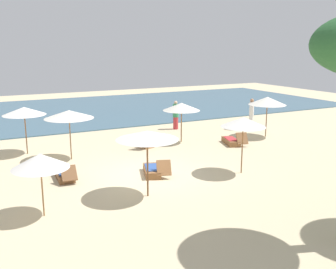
% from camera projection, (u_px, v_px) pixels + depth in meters
% --- Properties ---
extents(ground_plane, '(60.00, 60.00, 0.00)m').
position_uv_depth(ground_plane, '(146.00, 174.00, 16.16)').
color(ground_plane, beige).
extents(ocean_water, '(48.00, 16.00, 0.06)m').
position_uv_depth(ocean_water, '(59.00, 112.00, 30.94)').
color(ocean_water, '#3D6075').
rests_on(ocean_water, ground_plane).
extents(umbrella_0, '(2.16, 2.16, 2.34)m').
position_uv_depth(umbrella_0, '(147.00, 135.00, 13.32)').
color(umbrella_0, brown).
rests_on(umbrella_0, ground_plane).
extents(umbrella_2, '(2.12, 2.12, 2.30)m').
position_uv_depth(umbrella_2, '(267.00, 101.00, 22.34)').
color(umbrella_2, brown).
rests_on(umbrella_2, ground_plane).
extents(umbrella_3, '(1.72, 1.72, 1.99)m').
position_uv_depth(umbrella_3, '(40.00, 161.00, 11.79)').
color(umbrella_3, olive).
rests_on(umbrella_3, ground_plane).
extents(umbrella_4, '(2.02, 2.02, 2.15)m').
position_uv_depth(umbrella_4, '(181.00, 107.00, 21.09)').
color(umbrella_4, brown).
rests_on(umbrella_4, ground_plane).
extents(umbrella_5, '(2.02, 2.02, 2.30)m').
position_uv_depth(umbrella_5, '(24.00, 111.00, 18.71)').
color(umbrella_5, brown).
rests_on(umbrella_5, ground_plane).
extents(umbrella_6, '(1.81, 1.81, 2.34)m').
position_uv_depth(umbrella_6, '(243.00, 122.00, 15.82)').
color(umbrella_6, brown).
rests_on(umbrella_6, ground_plane).
extents(umbrella_7, '(2.23, 2.23, 2.30)m').
position_uv_depth(umbrella_7, '(69.00, 114.00, 17.76)').
color(umbrella_7, brown).
rests_on(umbrella_7, ground_plane).
extents(lounger_0, '(1.09, 1.77, 0.71)m').
position_uv_depth(lounger_0, '(153.00, 170.00, 16.03)').
color(lounger_0, brown).
rests_on(lounger_0, ground_plane).
extents(lounger_1, '(0.68, 1.72, 0.68)m').
position_uv_depth(lounger_1, '(65.00, 175.00, 15.50)').
color(lounger_1, brown).
rests_on(lounger_1, ground_plane).
extents(lounger_2, '(1.06, 1.77, 0.71)m').
position_uv_depth(lounger_2, '(232.00, 141.00, 20.94)').
color(lounger_2, brown).
rests_on(lounger_2, ground_plane).
extents(lounger_3, '(0.99, 1.73, 0.74)m').
position_uv_depth(lounger_3, '(141.00, 143.00, 20.54)').
color(lounger_3, olive).
rests_on(lounger_3, ground_plane).
extents(person_0, '(0.48, 0.48, 1.79)m').
position_uv_depth(person_0, '(176.00, 115.00, 24.61)').
color(person_0, '#BF3338').
rests_on(person_0, ground_plane).
extents(person_1, '(0.30, 0.30, 1.89)m').
position_uv_depth(person_1, '(251.00, 113.00, 24.84)').
color(person_1, white).
rests_on(person_1, ground_plane).
extents(dog, '(0.53, 0.82, 0.37)m').
position_uv_depth(dog, '(230.00, 126.00, 24.62)').
color(dog, silver).
rests_on(dog, ground_plane).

